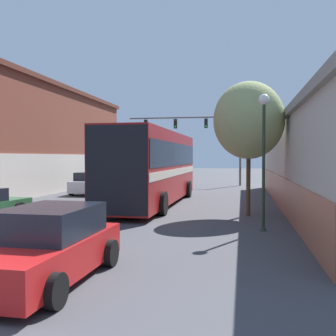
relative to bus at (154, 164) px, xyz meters
The scene contains 8 objects.
lane_center_line 2.76m from the bus, 132.91° to the left, with size 0.14×45.31×0.01m.
bus is the anchor object (origin of this frame).
hatchback_foreground 12.59m from the bus, 86.80° to the right, with size 1.99×4.07×1.43m.
parked_car_left_mid 12.32m from the bus, 116.58° to the left, with size 2.14×4.20×1.34m.
parked_car_left_far 7.12m from the bus, 137.47° to the left, with size 2.16×3.99×1.42m.
traffic_signal_gantry 14.27m from the bus, 86.32° to the left, with size 9.70×0.36×6.11m.
street_lamp 8.25m from the bus, 51.46° to the right, with size 0.35×0.35×4.46m.
street_tree_near 5.91m from the bus, 33.36° to the right, with size 2.89×2.60×5.51m.
Camera 1 is at (5.71, -4.25, 2.42)m, focal length 42.00 mm.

